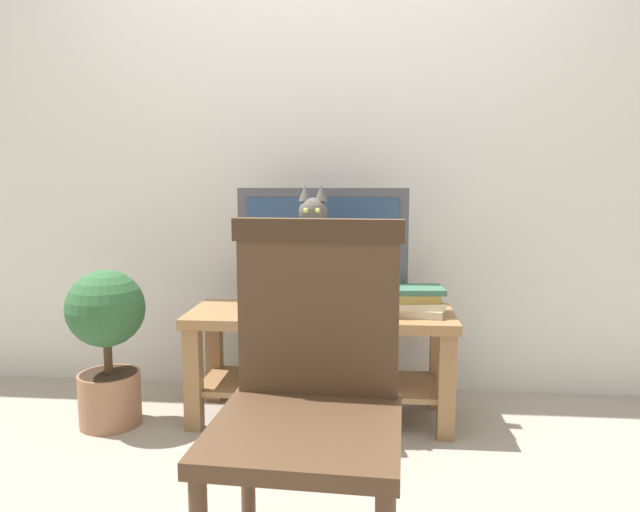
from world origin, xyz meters
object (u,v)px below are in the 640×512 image
(wooden_chair, at_px, (311,384))
(potted_plant, at_px, (107,337))
(tv, at_px, (323,246))
(cat, at_px, (314,257))
(media_box, at_px, (314,307))
(book_stack, at_px, (416,301))
(tv_stand, at_px, (321,343))

(wooden_chair, relative_size, potted_plant, 1.41)
(tv, bearing_deg, cat, -96.68)
(media_box, height_order, book_stack, book_stack)
(wooden_chair, bearing_deg, book_stack, 72.75)
(cat, bearing_deg, media_box, 93.66)
(wooden_chair, height_order, book_stack, wooden_chair)
(cat, xyz_separation_m, potted_plant, (-0.89, -0.06, -0.35))
(book_stack, relative_size, potted_plant, 0.36)
(tv, relative_size, cat, 1.57)
(tv_stand, xyz_separation_m, cat, (-0.02, -0.09, 0.40))
(wooden_chair, xyz_separation_m, potted_plant, (-0.99, 0.97, -0.17))
(cat, distance_m, potted_plant, 0.96)
(media_box, xyz_separation_m, cat, (0.00, -0.02, 0.22))
(media_box, bearing_deg, tv_stand, 74.32)
(cat, bearing_deg, potted_plant, -176.07)
(tv, height_order, media_box, tv)
(wooden_chair, xyz_separation_m, book_stack, (0.34, 1.09, -0.01))
(tv, distance_m, potted_plant, 1.02)
(cat, distance_m, wooden_chair, 1.06)
(tv_stand, relative_size, cat, 2.40)
(potted_plant, bearing_deg, book_stack, 5.07)
(potted_plant, bearing_deg, wooden_chair, -44.59)
(tv_stand, relative_size, book_stack, 4.74)
(tv_stand, xyz_separation_m, tv, (0.00, 0.08, 0.43))
(tv_stand, distance_m, book_stack, 0.46)
(media_box, relative_size, wooden_chair, 0.41)
(book_stack, bearing_deg, tv, 164.02)
(media_box, bearing_deg, potted_plant, -175.05)
(wooden_chair, bearing_deg, potted_plant, 135.41)
(tv, bearing_deg, book_stack, -15.98)
(tv, relative_size, potted_plant, 1.11)
(tv, relative_size, wooden_chair, 0.78)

